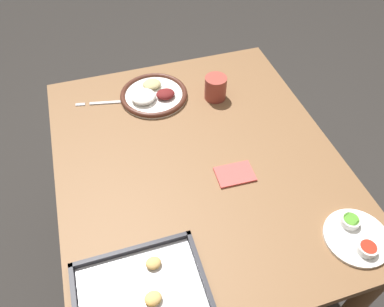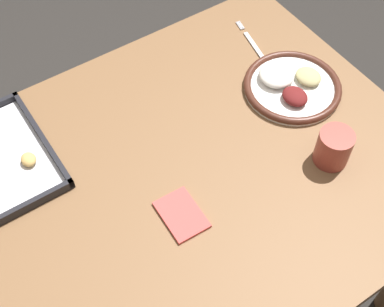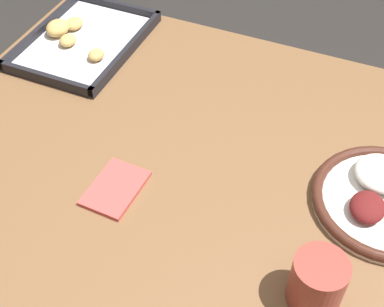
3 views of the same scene
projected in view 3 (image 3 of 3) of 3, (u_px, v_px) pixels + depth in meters
name	position (u px, v px, depth m)	size (l,w,h in m)	color
dining_table	(188.00, 207.00, 1.07)	(0.92, 1.09, 0.73)	brown
baking_tray	(81.00, 40.00, 1.27)	(0.33, 0.24, 0.04)	black
drinking_cup	(317.00, 282.00, 0.78)	(0.08, 0.08, 0.09)	#993D33
napkin	(115.00, 188.00, 0.96)	(0.12, 0.09, 0.01)	#CC4C47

